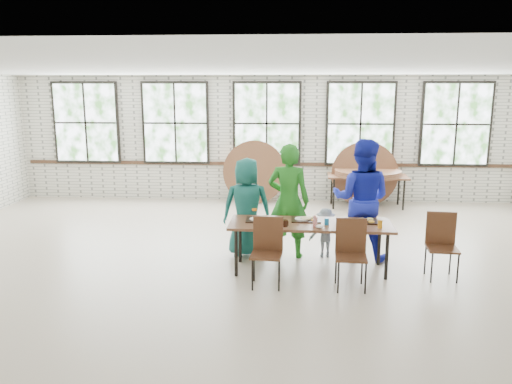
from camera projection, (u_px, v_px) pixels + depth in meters
The scene contains 13 objects.
room at pixel (267, 125), 11.85m from camera, with size 12.00×12.00×12.00m.
dining_table at pixel (310, 226), 7.40m from camera, with size 2.42×0.85×0.74m.
chair_near_left at pixel (267, 245), 6.92m from camera, with size 0.45×0.44×0.95m.
chair_near_right at pixel (351, 247), 6.83m from camera, with size 0.45×0.43×0.95m.
chair_spare at pixel (441, 239), 7.19m from camera, with size 0.45×0.44×0.95m.
adult_teal at pixel (247, 207), 8.07m from camera, with size 0.79×0.51×1.61m, color #1B695B.
adult_green at pixel (289, 201), 8.00m from camera, with size 0.67×0.44×1.85m, color #237820.
toddler at pixel (325, 233), 8.07m from camera, with size 0.52×0.30×0.80m, color #122138.
adult_blue at pixel (361, 199), 7.92m from camera, with size 0.94×0.73×1.93m, color #1924B5.
storage_table at pixel (367, 178), 11.42m from camera, with size 1.84×0.84×0.74m.
tabletop_clutter at pixel (318, 222), 7.34m from camera, with size 1.97×0.64×0.11m.
round_tops_stacked at pixel (368, 173), 11.39m from camera, with size 1.50×1.50×0.13m.
round_tops_leaning at pixel (328, 174), 11.67m from camera, with size 4.12×0.44×1.49m.
Camera 1 is at (0.50, -7.48, 2.70)m, focal length 35.00 mm.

